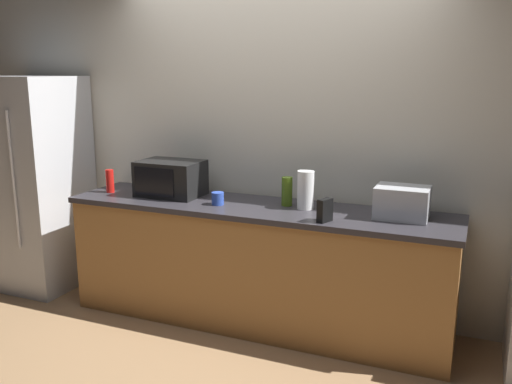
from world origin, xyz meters
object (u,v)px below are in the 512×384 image
at_px(mug_blue, 218,199).
at_px(microwave, 171,178).
at_px(toaster_oven, 402,203).
at_px(bottle_hot_sauce, 110,181).
at_px(cordless_phone, 325,210).
at_px(refrigerator, 36,183).
at_px(paper_towel_roll, 306,190).
at_px(bottle_olive_oil, 287,191).

bearing_deg(mug_blue, microwave, 164.58).
distance_m(toaster_oven, bottle_hot_sauce, 2.25).
distance_m(cordless_phone, bottle_hot_sauce, 1.81).
xyz_separation_m(cordless_phone, mug_blue, (-0.83, 0.14, -0.03)).
relative_size(refrigerator, paper_towel_roll, 6.67).
bearing_deg(toaster_oven, microwave, -179.60).
relative_size(toaster_oven, mug_blue, 3.71).
bearing_deg(refrigerator, bottle_olive_oil, 2.32).
bearing_deg(microwave, bottle_olive_oil, 2.65).
xyz_separation_m(bottle_hot_sauce, mug_blue, (0.97, -0.04, -0.04)).
distance_m(microwave, paper_towel_roll, 1.09).
xyz_separation_m(toaster_oven, bottle_hot_sauce, (-2.24, -0.11, -0.01)).
distance_m(paper_towel_roll, cordless_phone, 0.35).
distance_m(bottle_olive_oil, bottle_hot_sauce, 1.44).
bearing_deg(bottle_olive_oil, mug_blue, -159.69).
distance_m(toaster_oven, bottle_olive_oil, 0.81).
height_order(paper_towel_roll, mug_blue, paper_towel_roll).
height_order(paper_towel_roll, bottle_olive_oil, paper_towel_roll).
bearing_deg(paper_towel_roll, mug_blue, -167.97).
bearing_deg(bottle_olive_oil, microwave, -177.35).
relative_size(microwave, bottle_hot_sauce, 2.64).
height_order(cordless_phone, bottle_hot_sauce, bottle_hot_sauce).
height_order(microwave, cordless_phone, microwave).
bearing_deg(bottle_olive_oil, bottle_hot_sauce, -174.57).
xyz_separation_m(refrigerator, bottle_hot_sauce, (0.81, -0.05, 0.09)).
distance_m(refrigerator, bottle_hot_sauce, 0.82).
bearing_deg(bottle_hot_sauce, paper_towel_roll, 3.45).
xyz_separation_m(microwave, bottle_hot_sauce, (-0.50, -0.09, -0.04)).
bearing_deg(cordless_phone, refrigerator, -163.62).
height_order(refrigerator, bottle_olive_oil, refrigerator).
xyz_separation_m(microwave, paper_towel_roll, (1.09, 0.00, 0.00)).
bearing_deg(paper_towel_roll, bottle_olive_oil, 164.80).
height_order(toaster_oven, cordless_phone, toaster_oven).
xyz_separation_m(cordless_phone, bottle_hot_sauce, (-1.80, 0.17, 0.02)).
distance_m(bottle_olive_oil, mug_blue, 0.50).
bearing_deg(microwave, mug_blue, -15.42).
height_order(paper_towel_roll, bottle_hot_sauce, paper_towel_roll).
bearing_deg(toaster_oven, mug_blue, -173.66).
xyz_separation_m(microwave, mug_blue, (0.47, -0.13, -0.09)).
relative_size(paper_towel_roll, bottle_olive_oil, 1.30).
bearing_deg(refrigerator, toaster_oven, 1.13).
bearing_deg(cordless_phone, mug_blue, -168.19).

